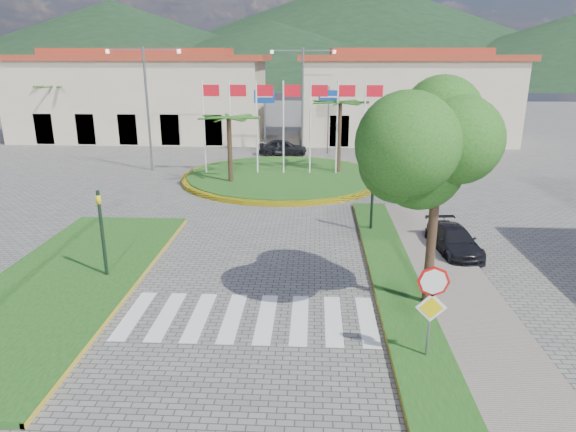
{
  "coord_description": "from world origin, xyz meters",
  "views": [
    {
      "loc": [
        1.97,
        -9.59,
        7.5
      ],
      "look_at": [
        1.05,
        8.0,
        1.95
      ],
      "focal_mm": 32.0,
      "sensor_mm": 36.0,
      "label": 1
    }
  ],
  "objects_px": {
    "car_side_right": "(454,240)",
    "car_dark_a": "(283,147)",
    "stop_sign": "(432,298)",
    "white_van": "(228,135)",
    "deciduous_tree": "(440,141)",
    "car_dark_b": "(368,136)",
    "roundabout_island": "(283,176)"
  },
  "relations": [
    {
      "from": "white_van",
      "to": "car_side_right",
      "type": "relative_size",
      "value": 1.3
    },
    {
      "from": "stop_sign",
      "to": "car_dark_a",
      "type": "bearing_deg",
      "value": 100.91
    },
    {
      "from": "deciduous_tree",
      "to": "car_side_right",
      "type": "xyz_separation_m",
      "value": [
        2.0,
        4.7,
        -4.65
      ]
    },
    {
      "from": "car_dark_b",
      "to": "roundabout_island",
      "type": "bearing_deg",
      "value": 132.45
    },
    {
      "from": "deciduous_tree",
      "to": "white_van",
      "type": "distance_m",
      "value": 33.46
    },
    {
      "from": "deciduous_tree",
      "to": "car_dark_b",
      "type": "bearing_deg",
      "value": 87.79
    },
    {
      "from": "roundabout_island",
      "to": "car_dark_a",
      "type": "bearing_deg",
      "value": 93.64
    },
    {
      "from": "stop_sign",
      "to": "car_dark_a",
      "type": "distance_m",
      "value": 28.58
    },
    {
      "from": "roundabout_island",
      "to": "car_dark_b",
      "type": "height_order",
      "value": "roundabout_island"
    },
    {
      "from": "deciduous_tree",
      "to": "roundabout_island",
      "type": "bearing_deg",
      "value": 107.91
    },
    {
      "from": "stop_sign",
      "to": "car_dark_b",
      "type": "xyz_separation_m",
      "value": [
        1.83,
        34.89,
        -1.24
      ]
    },
    {
      "from": "roundabout_island",
      "to": "stop_sign",
      "type": "relative_size",
      "value": 4.79
    },
    {
      "from": "car_dark_b",
      "to": "white_van",
      "type": "bearing_deg",
      "value": 69.99
    },
    {
      "from": "roundabout_island",
      "to": "car_side_right",
      "type": "height_order",
      "value": "roundabout_island"
    },
    {
      "from": "car_side_right",
      "to": "car_dark_a",
      "type": "bearing_deg",
      "value": 105.12
    },
    {
      "from": "car_dark_a",
      "to": "car_side_right",
      "type": "xyz_separation_m",
      "value": [
        8.0,
        -20.3,
        -0.11
      ]
    },
    {
      "from": "deciduous_tree",
      "to": "white_van",
      "type": "xyz_separation_m",
      "value": [
        -11.33,
        31.15,
        -4.53
      ]
    },
    {
      "from": "deciduous_tree",
      "to": "car_dark_a",
      "type": "height_order",
      "value": "deciduous_tree"
    },
    {
      "from": "car_dark_b",
      "to": "car_side_right",
      "type": "distance_m",
      "value": 27.16
    },
    {
      "from": "stop_sign",
      "to": "car_side_right",
      "type": "bearing_deg",
      "value": 71.42
    },
    {
      "from": "roundabout_island",
      "to": "stop_sign",
      "type": "bearing_deg",
      "value": -76.27
    },
    {
      "from": "white_van",
      "to": "car_dark_a",
      "type": "distance_m",
      "value": 8.14
    },
    {
      "from": "white_van",
      "to": "car_dark_b",
      "type": "bearing_deg",
      "value": -97.2
    },
    {
      "from": "car_side_right",
      "to": "white_van",
      "type": "bearing_deg",
      "value": 110.35
    },
    {
      "from": "stop_sign",
      "to": "car_dark_a",
      "type": "relative_size",
      "value": 0.72
    },
    {
      "from": "white_van",
      "to": "roundabout_island",
      "type": "bearing_deg",
      "value": -167.97
    },
    {
      "from": "roundabout_island",
      "to": "car_dark_b",
      "type": "relative_size",
      "value": 3.83
    },
    {
      "from": "stop_sign",
      "to": "car_dark_a",
      "type": "height_order",
      "value": "stop_sign"
    },
    {
      "from": "roundabout_island",
      "to": "car_dark_a",
      "type": "height_order",
      "value": "roundabout_island"
    },
    {
      "from": "deciduous_tree",
      "to": "white_van",
      "type": "bearing_deg",
      "value": 109.98
    },
    {
      "from": "stop_sign",
      "to": "car_dark_b",
      "type": "height_order",
      "value": "stop_sign"
    },
    {
      "from": "roundabout_island",
      "to": "stop_sign",
      "type": "distance_m",
      "value": 20.69
    }
  ]
}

